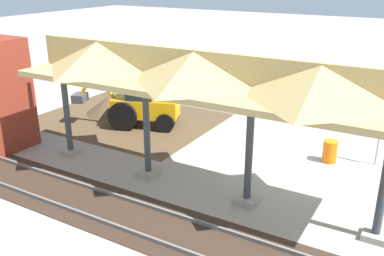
{
  "coord_description": "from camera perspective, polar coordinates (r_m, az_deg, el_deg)",
  "views": [
    {
      "loc": [
        -3.53,
        15.53,
        7.26
      ],
      "look_at": [
        4.18,
        2.34,
        1.6
      ],
      "focal_mm": 40.0,
      "sensor_mm": 36.0,
      "label": 1
    }
  ],
  "objects": [
    {
      "name": "dirt_mound",
      "position": [
        23.6,
        -10.84,
        2.04
      ],
      "size": [
        5.14,
        5.14,
        1.89
      ],
      "primitive_type": "cone",
      "color": "brown",
      "rests_on": "ground"
    },
    {
      "name": "stop_sign",
      "position": [
        18.02,
        23.8,
        -0.39
      ],
      "size": [
        0.76,
        0.14,
        1.99
      ],
      "color": "gray",
      "rests_on": "ground"
    },
    {
      "name": "backhoe",
      "position": [
        20.91,
        -6.63,
        3.53
      ],
      "size": [
        5.25,
        3.04,
        2.82
      ],
      "color": "orange",
      "rests_on": "ground"
    },
    {
      "name": "ground_plane",
      "position": [
        17.51,
        15.93,
        -5.02
      ],
      "size": [
        120.0,
        120.0,
        0.0
      ],
      "primitive_type": "plane",
      "color": "#9E998E"
    },
    {
      "name": "dirt_work_zone",
      "position": [
        22.42,
        -8.6,
        1.2
      ],
      "size": [
        8.96,
        7.0,
        0.01
      ],
      "primitive_type": "cube",
      "color": "brown",
      "rests_on": "ground"
    },
    {
      "name": "traffic_barrel",
      "position": [
        17.97,
        17.91,
        -3.0
      ],
      "size": [
        0.56,
        0.56,
        0.9
      ],
      "primitive_type": "cylinder",
      "color": "orange",
      "rests_on": "ground"
    },
    {
      "name": "platform_canopy",
      "position": [
        13.82,
        0.37,
        7.38
      ],
      "size": [
        13.21,
        3.2,
        4.9
      ],
      "color": "#9E998E",
      "rests_on": "ground"
    }
  ]
}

